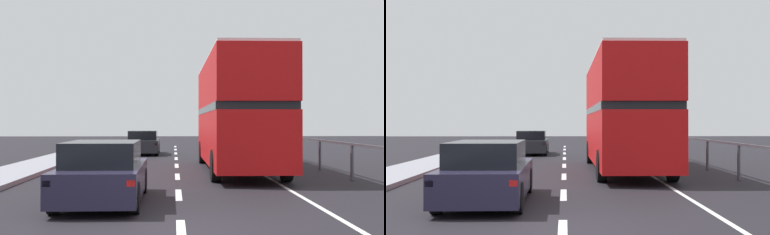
# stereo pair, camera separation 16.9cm
# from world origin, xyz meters

# --- Properties ---
(ground_plane) EXTENTS (73.85, 120.00, 0.10)m
(ground_plane) POSITION_xyz_m (0.00, 0.00, -0.05)
(ground_plane) COLOR black
(lane_paint_markings) EXTENTS (3.16, 46.00, 0.01)m
(lane_paint_markings) POSITION_xyz_m (1.85, 8.80, 0.00)
(lane_paint_markings) COLOR silver
(lane_paint_markings) RESTS_ON ground
(bridge_side_railing) EXTENTS (0.10, 42.00, 1.18)m
(bridge_side_railing) POSITION_xyz_m (5.56, 9.00, 0.95)
(bridge_side_railing) COLOR #44464F
(bridge_side_railing) RESTS_ON ground
(double_decker_bus_red) EXTENTS (2.49, 10.14, 4.21)m
(double_decker_bus_red) POSITION_xyz_m (2.27, 10.41, 2.26)
(double_decker_bus_red) COLOR red
(double_decker_bus_red) RESTS_ON ground
(hatchback_car_near) EXTENTS (1.83, 4.44, 1.41)m
(hatchback_car_near) POSITION_xyz_m (-1.72, 3.02, 0.68)
(hatchback_car_near) COLOR #241F37
(hatchback_car_near) RESTS_ON ground
(sedan_car_ahead) EXTENTS (1.86, 4.40, 1.37)m
(sedan_car_ahead) POSITION_xyz_m (-1.89, 20.57, 0.66)
(sedan_car_ahead) COLOR #24282E
(sedan_car_ahead) RESTS_ON ground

